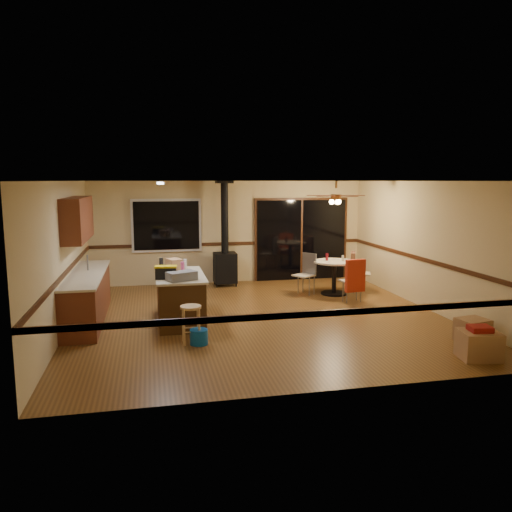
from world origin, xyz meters
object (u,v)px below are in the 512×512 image
object	(u,v)px
bar_stool	(191,325)
blue_bucket	(199,337)
chair_left	(307,269)
box_corner_b	(473,330)
toolbox_grey	(182,276)
kitchen_island	(180,298)
chair_right	(354,267)
toolbox_black	(166,273)
chair_near	(355,276)
box_under_window	(181,280)
wood_stove	(225,257)
box_corner_a	(479,345)
dining_table	(334,271)

from	to	relation	value
bar_stool	blue_bucket	size ratio (longest dim) A/B	2.12
chair_left	box_corner_b	xyz separation A→B (m)	(1.59, -3.87, -0.40)
toolbox_grey	chair_left	distance (m)	3.80
kitchen_island	chair_right	xyz separation A→B (m)	(4.15, 1.69, 0.14)
toolbox_grey	toolbox_black	bearing A→B (deg)	141.28
chair_near	box_under_window	size ratio (longest dim) A/B	1.58
wood_stove	toolbox_grey	bearing A→B (deg)	-109.79
box_corner_b	box_under_window	bearing A→B (deg)	129.90
blue_bucket	box_under_window	size ratio (longest dim) A/B	0.66
toolbox_black	chair_near	xyz separation A→B (m)	(4.00, 1.04, -0.40)
kitchen_island	toolbox_grey	size ratio (longest dim) A/B	3.39
toolbox_black	wood_stove	bearing A→B (deg)	65.41
box_under_window	box_corner_a	distance (m)	7.18
chair_left	box_corner_b	distance (m)	4.20
toolbox_black	box_corner_a	bearing A→B (deg)	-29.70
toolbox_black	dining_table	size ratio (longest dim) A/B	0.37
bar_stool	box_under_window	distance (m)	4.38
bar_stool	chair_near	xyz separation A→B (m)	(3.65, 1.96, 0.29)
chair_near	toolbox_black	bearing A→B (deg)	-165.39
blue_bucket	chair_right	world-z (taller)	chair_right
toolbox_grey	box_corner_a	xyz separation A→B (m)	(4.18, -2.32, -0.77)
box_under_window	bar_stool	bearing A→B (deg)	-91.63
dining_table	box_corner_a	world-z (taller)	dining_table
bar_stool	box_corner_b	xyz separation A→B (m)	(4.51, -0.87, -0.12)
toolbox_black	box_under_window	xyz separation A→B (m)	(0.47, 3.45, -0.82)
chair_near	box_corner_b	bearing A→B (deg)	-73.13
wood_stove	blue_bucket	size ratio (longest dim) A/B	8.64
box_under_window	box_corner_a	xyz separation A→B (m)	(3.96, -5.98, 0.03)
blue_bucket	dining_table	xyz separation A→B (m)	(3.41, 2.93, 0.41)
toolbox_grey	toolbox_black	distance (m)	0.33
kitchen_island	wood_stove	bearing A→B (deg)	66.91
toolbox_black	chair_left	world-z (taller)	toolbox_black
chair_right	box_under_window	size ratio (longest dim) A/B	1.58
chair_near	box_under_window	world-z (taller)	chair_near
dining_table	chair_left	world-z (taller)	chair_left
toolbox_black	chair_left	distance (m)	3.89
chair_right	box_corner_a	xyz separation A→B (m)	(0.03, -4.58, -0.39)
chair_left	dining_table	bearing A→B (deg)	-14.26
toolbox_grey	bar_stool	bearing A→B (deg)	-82.82
chair_right	box_corner_a	world-z (taller)	chair_right
bar_stool	chair_right	distance (m)	5.04
toolbox_grey	dining_table	xyz separation A→B (m)	(3.62, 2.13, -0.44)
toolbox_black	chair_right	distance (m)	4.88
chair_right	box_corner_a	distance (m)	4.59
chair_left	kitchen_island	bearing A→B (deg)	-150.18
toolbox_grey	kitchen_island	bearing A→B (deg)	90.04
blue_bucket	toolbox_black	bearing A→B (deg)	114.83
chair_left	bar_stool	bearing A→B (deg)	-134.22
dining_table	chair_near	xyz separation A→B (m)	(0.12, -0.88, 0.06)
toolbox_black	chair_near	bearing A→B (deg)	14.61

